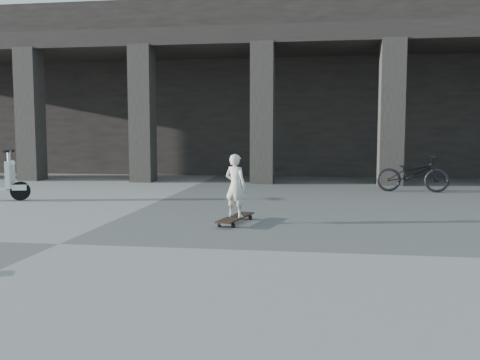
# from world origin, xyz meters

# --- Properties ---
(ground) EXTENTS (90.00, 90.00, 0.00)m
(ground) POSITION_xyz_m (0.00, 0.00, 0.00)
(ground) COLOR #4E4E4C
(ground) RESTS_ON ground
(colonnade) EXTENTS (28.00, 8.82, 6.00)m
(colonnade) POSITION_xyz_m (-0.00, 13.77, 3.03)
(colonnade) COLOR black
(colonnade) RESTS_ON ground
(longboard) EXTENTS (0.49, 1.11, 0.11)m
(longboard) POSITION_xyz_m (2.03, 1.83, 0.09)
(longboard) COLOR black
(longboard) RESTS_ON ground
(child) EXTENTS (0.43, 0.37, 1.00)m
(child) POSITION_xyz_m (2.03, 1.83, 0.61)
(child) COLOR beige
(child) RESTS_ON longboard
(bicycle) EXTENTS (1.74, 0.71, 0.89)m
(bicycle) POSITION_xyz_m (5.66, 6.84, 0.45)
(bicycle) COLOR black
(bicycle) RESTS_ON ground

